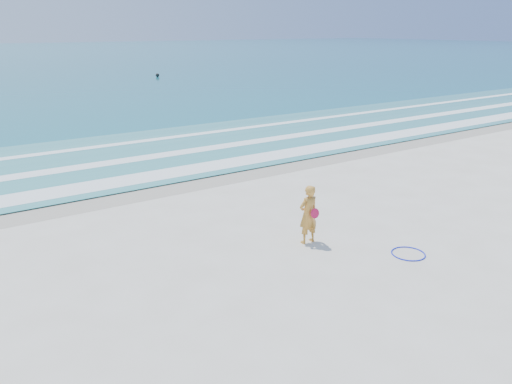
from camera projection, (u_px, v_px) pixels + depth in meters
ground at (351, 277)px, 11.70m from camera, size 400.00×400.00×0.00m
wet_sand at (182, 183)px, 18.78m from camera, size 400.00×2.40×0.00m
shallow at (133, 155)px, 22.70m from camera, size 400.00×10.00×0.01m
foam_near at (167, 173)px, 19.78m from camera, size 400.00×1.40×0.01m
foam_mid at (140, 158)px, 22.07m from camera, size 400.00×0.90×0.01m
foam_far at (115, 145)px, 24.66m from camera, size 400.00×0.60×0.01m
hoop at (408, 254)px, 12.85m from camera, size 1.01×1.01×0.03m
buoy at (157, 75)px, 58.38m from camera, size 0.42×0.42×0.42m
woman at (308, 214)px, 13.32m from camera, size 0.60×0.42×1.62m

